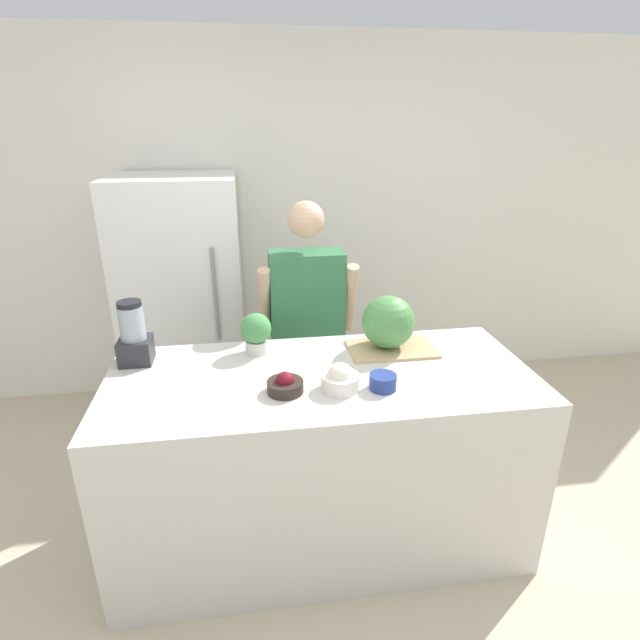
# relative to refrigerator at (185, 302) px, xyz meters

# --- Properties ---
(ground_plane) EXTENTS (14.00, 14.00, 0.00)m
(ground_plane) POSITION_rel_refrigerator_xyz_m (0.75, -1.76, -0.85)
(ground_plane) COLOR beige
(wall_back) EXTENTS (8.00, 0.06, 2.60)m
(wall_back) POSITION_rel_refrigerator_xyz_m (0.75, 0.42, 0.45)
(wall_back) COLOR white
(wall_back) RESTS_ON ground_plane
(counter_island) EXTENTS (1.95, 0.85, 0.93)m
(counter_island) POSITION_rel_refrigerator_xyz_m (0.75, -1.33, -0.38)
(counter_island) COLOR beige
(counter_island) RESTS_ON ground_plane
(refrigerator) EXTENTS (0.79, 0.76, 1.70)m
(refrigerator) POSITION_rel_refrigerator_xyz_m (0.00, 0.00, 0.00)
(refrigerator) COLOR white
(refrigerator) RESTS_ON ground_plane
(person) EXTENTS (0.57, 0.26, 1.61)m
(person) POSITION_rel_refrigerator_xyz_m (0.78, -0.57, -0.03)
(person) COLOR #333338
(person) RESTS_ON ground_plane
(cutting_board) EXTENTS (0.43, 0.27, 0.01)m
(cutting_board) POSITION_rel_refrigerator_xyz_m (1.14, -1.13, 0.09)
(cutting_board) COLOR tan
(cutting_board) RESTS_ON counter_island
(watermelon) EXTENTS (0.27, 0.27, 0.27)m
(watermelon) POSITION_rel_refrigerator_xyz_m (1.12, -1.11, 0.23)
(watermelon) COLOR #4C8C47
(watermelon) RESTS_ON cutting_board
(bowl_cherries) EXTENTS (0.16, 0.16, 0.09)m
(bowl_cherries) POSITION_rel_refrigerator_xyz_m (0.57, -1.47, 0.12)
(bowl_cherries) COLOR #2D231E
(bowl_cherries) RESTS_ON counter_island
(bowl_cream) EXTENTS (0.16, 0.16, 0.12)m
(bowl_cream) POSITION_rel_refrigerator_xyz_m (0.81, -1.49, 0.13)
(bowl_cream) COLOR white
(bowl_cream) RESTS_ON counter_island
(bowl_small_blue) EXTENTS (0.12, 0.12, 0.07)m
(bowl_small_blue) POSITION_rel_refrigerator_xyz_m (0.99, -1.51, 0.12)
(bowl_small_blue) COLOR navy
(bowl_small_blue) RESTS_ON counter_island
(blender) EXTENTS (0.15, 0.15, 0.31)m
(blender) POSITION_rel_refrigerator_xyz_m (-0.11, -1.08, 0.22)
(blender) COLOR #28282D
(blender) RESTS_ON counter_island
(potted_plant) EXTENTS (0.15, 0.15, 0.21)m
(potted_plant) POSITION_rel_refrigerator_xyz_m (0.47, -1.06, 0.20)
(potted_plant) COLOR beige
(potted_plant) RESTS_ON counter_island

